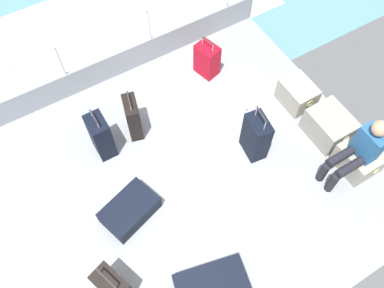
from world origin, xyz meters
The scene contains 16 objects.
ground_plane centered at (0.00, 0.00, -0.03)m, with size 4.40×5.20×0.06m, color gray.
gunwale_port centered at (-2.17, 0.00, 0.23)m, with size 0.06×5.20×0.45m, color gray.
railing_port centered at (-2.17, 0.00, 0.78)m, with size 0.04×4.20×1.02m.
sea_wake centered at (-3.60, 0.00, -0.34)m, with size 12.00×12.00×0.01m.
cargo_crate_0 centered at (-0.30, 2.13, 0.19)m, with size 0.55×0.41×0.38m.
cargo_crate_1 centered at (0.38, 2.16, 0.21)m, with size 0.64×0.49×0.42m.
cargo_crate_2 centered at (0.98, 2.18, 0.19)m, with size 0.56×0.49×0.38m.
passenger_seated centered at (0.98, 2.00, 0.57)m, with size 0.34×0.66×1.08m.
suitcase_0 centered at (-1.08, -0.17, 0.33)m, with size 0.41×0.27×0.77m.
suitcase_1 centered at (0.06, 1.10, 0.36)m, with size 0.41×0.29×0.90m.
suitcase_2 centered at (1.36, -0.40, 0.13)m, with size 0.63×0.90×0.26m.
suitcase_3 centered at (0.04, -0.80, 0.13)m, with size 0.64×0.80×0.25m.
suitcase_4 centered at (0.81, -1.38, 0.26)m, with size 0.47×0.37×0.72m.
suitcase_5 centered at (-1.01, -0.68, 0.35)m, with size 0.35×0.25×0.84m.
suitcase_6 centered at (-1.49, 1.30, 0.28)m, with size 0.40×0.33×0.69m.
paper_cup centered at (-0.55, 1.39, 0.05)m, with size 0.08×0.08×0.10m, color white.
Camera 1 is at (2.04, -1.06, 4.98)m, focal length 37.78 mm.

